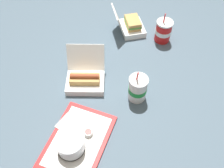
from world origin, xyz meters
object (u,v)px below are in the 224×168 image
object	(u,v)px
cake_container	(70,145)
soda_cup_center	(138,89)
food_tray	(78,141)
plastic_fork	(102,129)
clamshell_sandwich_right	(131,26)
soda_cup_left	(163,31)
ketchup_cup	(88,133)
clamshell_hotdog_front	(85,79)

from	to	relation	value
cake_container	soda_cup_center	xyz separation A→B (m)	(-0.41, 0.14, 0.02)
food_tray	plastic_fork	distance (m)	0.13
clamshell_sandwich_right	soda_cup_center	world-z (taller)	soda_cup_center
soda_cup_left	ketchup_cup	bearing A→B (deg)	-5.03
cake_container	soda_cup_left	size ratio (longest dim) A/B	0.63
soda_cup_center	ketchup_cup	bearing A→B (deg)	-19.62
clamshell_sandwich_right	soda_cup_left	size ratio (longest dim) A/B	1.30
plastic_fork	clamshell_sandwich_right	distance (m)	0.75
cake_container	food_tray	bearing A→B (deg)	173.95
food_tray	soda_cup_center	size ratio (longest dim) A/B	1.91
food_tray	clamshell_hotdog_front	world-z (taller)	clamshell_hotdog_front
plastic_fork	soda_cup_center	distance (m)	0.27
plastic_fork	soda_cup_center	xyz separation A→B (m)	(-0.26, 0.07, 0.06)
food_tray	cake_container	bearing A→B (deg)	-6.05
clamshell_hotdog_front	plastic_fork	bearing A→B (deg)	46.46
clamshell_hotdog_front	soda_cup_center	bearing A→B (deg)	99.29
food_tray	clamshell_hotdog_front	bearing A→B (deg)	-154.82
plastic_fork	clamshell_hotdog_front	xyz separation A→B (m)	(-0.21, -0.22, 0.02)
clamshell_hotdog_front	soda_cup_left	bearing A→B (deg)	155.09
plastic_fork	clamshell_hotdog_front	bearing A→B (deg)	-138.10
clamshell_sandwich_right	soda_cup_left	world-z (taller)	soda_cup_left
ketchup_cup	cake_container	bearing A→B (deg)	-18.69
soda_cup_center	cake_container	bearing A→B (deg)	-19.40
clamshell_sandwich_right	soda_cup_left	bearing A→B (deg)	93.95
food_tray	ketchup_cup	xyz separation A→B (m)	(-0.05, 0.03, 0.02)
soda_cup_center	plastic_fork	bearing A→B (deg)	-14.61
cake_container	plastic_fork	xyz separation A→B (m)	(-0.15, 0.08, -0.04)
plastic_fork	soda_cup_left	bearing A→B (deg)	173.42
ketchup_cup	soda_cup_left	bearing A→B (deg)	174.97
clamshell_hotdog_front	clamshell_sandwich_right	distance (m)	0.52
cake_container	clamshell_hotdog_front	size ratio (longest dim) A/B	0.43
plastic_fork	soda_cup_center	size ratio (longest dim) A/B	0.53
plastic_fork	soda_cup_left	size ratio (longest dim) A/B	0.55
ketchup_cup	soda_cup_center	distance (m)	0.33
ketchup_cup	plastic_fork	world-z (taller)	ketchup_cup
cake_container	clamshell_sandwich_right	world-z (taller)	clamshell_sandwich_right
food_tray	cake_container	world-z (taller)	cake_container
clamshell_sandwich_right	ketchup_cup	bearing A→B (deg)	10.43
food_tray	soda_cup_left	bearing A→B (deg)	173.39
food_tray	soda_cup_center	distance (m)	0.39
plastic_fork	clamshell_hotdog_front	distance (m)	0.30
plastic_fork	clamshell_sandwich_right	xyz separation A→B (m)	(-0.72, -0.19, 0.03)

